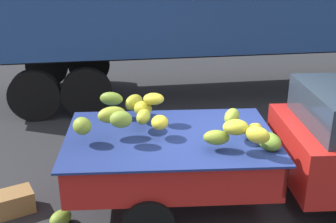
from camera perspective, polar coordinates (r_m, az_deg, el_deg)
name	(u,v)px	position (r m, az deg, el deg)	size (l,w,h in m)	color
ground	(239,205)	(6.41, 9.44, -12.16)	(220.00, 220.00, 0.00)	#28282B
curb_strip	(161,50)	(14.84, -0.94, 8.13)	(80.00, 0.80, 0.16)	gray
pickup_truck	(311,145)	(6.34, 18.44, -4.22)	(5.14, 2.24, 1.70)	#B21E19
fallen_banana_bunch_near_tailgate	(61,219)	(6.05, -14.10, -13.65)	(0.33, 0.23, 0.21)	olive
produce_crate	(14,202)	(6.48, -19.83, -11.26)	(0.52, 0.36, 0.31)	olive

